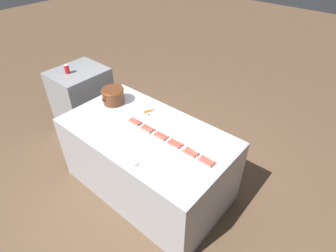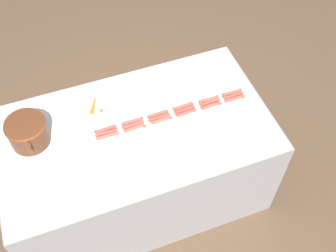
# 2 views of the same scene
# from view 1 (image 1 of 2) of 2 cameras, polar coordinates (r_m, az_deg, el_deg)

# --- Properties ---
(ground_plane) EXTENTS (20.00, 20.00, 0.00)m
(ground_plane) POSITION_cam_1_polar(r_m,az_deg,el_deg) (3.62, -3.99, -12.16)
(ground_plane) COLOR brown
(griddle_counter) EXTENTS (1.09, 1.95, 0.90)m
(griddle_counter) POSITION_cam_1_polar(r_m,az_deg,el_deg) (3.29, -4.32, -7.08)
(griddle_counter) COLOR #9EA0A5
(griddle_counter) RESTS_ON ground_plane
(back_cabinet) EXTENTS (0.75, 0.66, 1.02)m
(back_cabinet) POSITION_cam_1_polar(r_m,az_deg,el_deg) (4.39, -17.29, 4.98)
(back_cabinet) COLOR gray
(back_cabinet) RESTS_ON ground_plane
(hot_dog_0) EXTENTS (0.03, 0.16, 0.02)m
(hot_dog_0) POSITION_cam_1_polar(r_m,az_deg,el_deg) (2.62, 7.68, -7.62)
(hot_dog_0) COLOR #AB4B3D
(hot_dog_0) RESTS_ON griddle_counter
(hot_dog_1) EXTENTS (0.03, 0.16, 0.02)m
(hot_dog_1) POSITION_cam_1_polar(r_m,az_deg,el_deg) (2.69, 4.32, -5.79)
(hot_dog_1) COLOR #B64B39
(hot_dog_1) RESTS_ON griddle_counter
(hot_dog_2) EXTENTS (0.04, 0.16, 0.02)m
(hot_dog_2) POSITION_cam_1_polar(r_m,az_deg,el_deg) (2.78, 1.12, -3.98)
(hot_dog_2) COLOR #B4483D
(hot_dog_2) RESTS_ON griddle_counter
(hot_dog_3) EXTENTS (0.03, 0.16, 0.02)m
(hot_dog_3) POSITION_cam_1_polar(r_m,az_deg,el_deg) (2.87, -1.85, -2.38)
(hot_dog_3) COLOR #B6533E
(hot_dog_3) RESTS_ON griddle_counter
(hot_dog_4) EXTENTS (0.04, 0.16, 0.02)m
(hot_dog_4) POSITION_cam_1_polar(r_m,az_deg,el_deg) (2.98, -4.75, -0.79)
(hot_dog_4) COLOR #B15140
(hot_dog_4) RESTS_ON griddle_counter
(hot_dog_5) EXTENTS (0.03, 0.16, 0.02)m
(hot_dog_5) POSITION_cam_1_polar(r_m,az_deg,el_deg) (3.10, -7.35, 0.66)
(hot_dog_5) COLOR #B7513E
(hot_dog_5) RESTS_ON griddle_counter
(hot_dog_6) EXTENTS (0.03, 0.16, 0.02)m
(hot_dog_6) POSITION_cam_1_polar(r_m,az_deg,el_deg) (2.64, 8.15, -7.26)
(hot_dog_6) COLOR #B44A3D
(hot_dog_6) RESTS_ON griddle_counter
(hot_dog_7) EXTENTS (0.03, 0.16, 0.02)m
(hot_dog_7) POSITION_cam_1_polar(r_m,az_deg,el_deg) (2.71, 4.86, -5.46)
(hot_dog_7) COLOR #AF4D3D
(hot_dog_7) RESTS_ON griddle_counter
(hot_dog_8) EXTENTS (0.03, 0.16, 0.02)m
(hot_dog_8) POSITION_cam_1_polar(r_m,az_deg,el_deg) (2.80, 1.48, -3.67)
(hot_dog_8) COLOR #B5453C
(hot_dog_8) RESTS_ON griddle_counter
(hot_dog_9) EXTENTS (0.03, 0.16, 0.02)m
(hot_dog_9) POSITION_cam_1_polar(r_m,az_deg,el_deg) (2.89, -1.60, -2.04)
(hot_dog_9) COLOR #B6453A
(hot_dog_9) RESTS_ON griddle_counter
(hot_dog_10) EXTENTS (0.03, 0.16, 0.02)m
(hot_dog_10) POSITION_cam_1_polar(r_m,az_deg,el_deg) (3.00, -4.36, -0.48)
(hot_dog_10) COLOR #B04A3D
(hot_dog_10) RESTS_ON griddle_counter
(hot_dog_11) EXTENTS (0.03, 0.16, 0.02)m
(hot_dog_11) POSITION_cam_1_polar(r_m,az_deg,el_deg) (3.12, -6.93, 0.96)
(hot_dog_11) COLOR #B0493D
(hot_dog_11) RESTS_ON griddle_counter
(hot_dog_12) EXTENTS (0.03, 0.16, 0.02)m
(hot_dog_12) POSITION_cam_1_polar(r_m,az_deg,el_deg) (2.66, 8.53, -6.94)
(hot_dog_12) COLOR #B04E3E
(hot_dog_12) RESTS_ON griddle_counter
(hot_dog_13) EXTENTS (0.03, 0.16, 0.02)m
(hot_dog_13) POSITION_cam_1_polar(r_m,az_deg,el_deg) (2.73, 5.19, -5.18)
(hot_dog_13) COLOR #AE513C
(hot_dog_13) RESTS_ON griddle_counter
(hot_dog_14) EXTENTS (0.03, 0.16, 0.02)m
(hot_dog_14) POSITION_cam_1_polar(r_m,az_deg,el_deg) (2.82, 1.94, -3.34)
(hot_dog_14) COLOR #AB4D3D
(hot_dog_14) RESTS_ON griddle_counter
(hot_dog_15) EXTENTS (0.03, 0.16, 0.02)m
(hot_dog_15) POSITION_cam_1_polar(r_m,az_deg,el_deg) (2.91, -1.14, -1.74)
(hot_dog_15) COLOR #B4493B
(hot_dog_15) RESTS_ON griddle_counter
(hot_dog_16) EXTENTS (0.03, 0.16, 0.02)m
(hot_dog_16) POSITION_cam_1_polar(r_m,az_deg,el_deg) (3.01, -3.88, -0.25)
(hot_dog_16) COLOR #B0493F
(hot_dog_16) RESTS_ON griddle_counter
(hot_dog_17) EXTENTS (0.03, 0.16, 0.02)m
(hot_dog_17) POSITION_cam_1_polar(r_m,az_deg,el_deg) (3.13, -6.56, 1.19)
(hot_dog_17) COLOR #B1453E
(hot_dog_17) RESTS_ON griddle_counter
(bean_pot) EXTENTS (0.34, 0.28, 0.20)m
(bean_pot) POSITION_cam_1_polar(r_m,az_deg,el_deg) (3.45, -11.41, 6.38)
(bean_pot) COLOR #562D19
(bean_pot) RESTS_ON griddle_counter
(serving_spoon) EXTENTS (0.09, 0.27, 0.02)m
(serving_spoon) POSITION_cam_1_polar(r_m,az_deg,el_deg) (2.59, -6.01, -8.19)
(serving_spoon) COLOR #B7B7BC
(serving_spoon) RESTS_ON griddle_counter
(carrot) EXTENTS (0.17, 0.10, 0.03)m
(carrot) POSITION_cam_1_polar(r_m,az_deg,el_deg) (3.28, -3.70, 3.29)
(carrot) COLOR orange
(carrot) RESTS_ON griddle_counter
(soda_can) EXTENTS (0.07, 0.07, 0.12)m
(soda_can) POSITION_cam_1_polar(r_m,az_deg,el_deg) (4.10, -20.40, 11.10)
(soda_can) COLOR red
(soda_can) RESTS_ON back_cabinet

